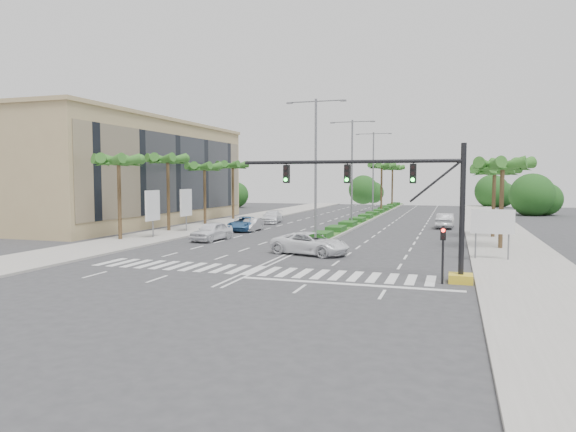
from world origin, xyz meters
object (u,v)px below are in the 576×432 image
car_right (445,221)px  car_parked_b (252,225)px  car_parked_a (212,231)px  car_crossing (310,243)px  car_parked_c (244,224)px  car_parked_d (272,217)px

car_right → car_parked_b: bearing=29.4°
car_parked_b → car_right: size_ratio=0.83×
car_parked_a → car_crossing: size_ratio=0.85×
car_parked_c → car_right: (19.70, 9.64, 0.08)m
car_parked_c → car_crossing: bearing=-56.8°
car_parked_c → car_right: bearing=21.0°
car_crossing → car_right: bearing=-6.2°
car_parked_c → car_parked_a: bearing=-91.5°
car_parked_a → car_parked_c: 8.59m
car_parked_d → car_crossing: car_crossing is taller
car_parked_a → car_parked_c: car_parked_a is taller
car_parked_a → car_parked_b: car_parked_a is taller
car_parked_c → car_parked_d: 9.89m
car_parked_a → car_parked_b: 8.59m
car_right → car_parked_c: bearing=28.4°
car_parked_b → car_parked_d: (-1.37, 9.86, 0.06)m
car_parked_b → car_parked_d: 9.95m
car_parked_b → car_right: car_right is taller
car_parked_a → car_right: bearing=49.3°
car_parked_d → car_parked_c: bearing=-94.0°
car_parked_b → car_parked_c: size_ratio=0.77×
car_parked_a → car_parked_b: size_ratio=1.18×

